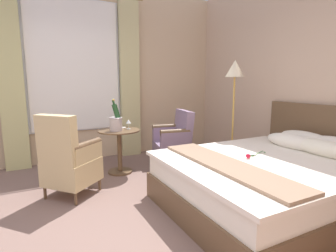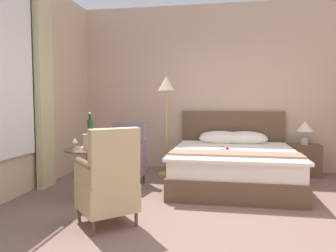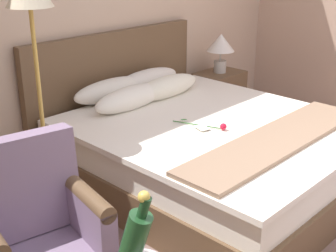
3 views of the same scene
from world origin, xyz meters
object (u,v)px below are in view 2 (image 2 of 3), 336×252
object	(u,v)px
side_table_round	(89,168)
armchair_facing_bed	(108,182)
floor_lamp_brass	(166,95)
snack_plate	(81,147)
wine_glass_near_bucket	(93,139)
bedside_lamp	(305,128)
armchair_by_window	(124,157)
wine_glass_near_edge	(75,141)
nightstand	(304,160)
bed	(233,163)
champagne_bucket	(90,139)

from	to	relation	value
side_table_round	armchair_facing_bed	world-z (taller)	armchair_facing_bed
floor_lamp_brass	snack_plate	size ratio (longest dim) A/B	11.61
wine_glass_near_bucket	side_table_round	bearing A→B (deg)	-86.65
bedside_lamp	armchair_by_window	world-z (taller)	bedside_lamp
armchair_facing_bed	wine_glass_near_edge	bearing A→B (deg)	133.95
nightstand	floor_lamp_brass	distance (m)	2.63
floor_lamp_brass	wine_glass_near_bucket	xyz separation A→B (m)	(-0.74, -1.44, -0.61)
nightstand	side_table_round	xyz separation A→B (m)	(-3.08, -1.97, 0.14)
bedside_lamp	snack_plate	world-z (taller)	bedside_lamp
bedside_lamp	floor_lamp_brass	world-z (taller)	floor_lamp_brass
bed	nightstand	distance (m)	1.44
wine_glass_near_bucket	armchair_by_window	size ratio (longest dim) A/B	0.16
bedside_lamp	armchair_facing_bed	distance (m)	3.76
bed	armchair_facing_bed	xyz separation A→B (m)	(-1.31, -2.00, 0.13)
wine_glass_near_bucket	armchair_by_window	bearing A→B (deg)	72.94
wine_glass_near_bucket	snack_plate	world-z (taller)	wine_glass_near_bucket
armchair_by_window	nightstand	bearing A→B (deg)	21.20
armchair_by_window	armchair_facing_bed	xyz separation A→B (m)	(0.36, -1.65, 0.02)
bedside_lamp	wine_glass_near_bucket	xyz separation A→B (m)	(-3.09, -1.81, -0.04)
snack_plate	bed	bearing A→B (deg)	28.97
nightstand	wine_glass_near_edge	bearing A→B (deg)	-148.40
nightstand	champagne_bucket	distance (m)	3.68
snack_plate	armchair_by_window	size ratio (longest dim) A/B	0.16
side_table_round	nightstand	bearing A→B (deg)	32.55
nightstand	side_table_round	bearing A→B (deg)	-147.45
nightstand	snack_plate	distance (m)	3.76
nightstand	floor_lamp_brass	world-z (taller)	floor_lamp_brass
nightstand	wine_glass_near_bucket	xyz separation A→B (m)	(-3.09, -1.81, 0.51)
bedside_lamp	champagne_bucket	world-z (taller)	champagne_bucket
bed	bedside_lamp	world-z (taller)	bed
side_table_round	champagne_bucket	xyz separation A→B (m)	(0.05, -0.06, 0.40)
nightstand	bed	bearing A→B (deg)	-147.83
armchair_facing_bed	floor_lamp_brass	bearing A→B (deg)	86.03
bed	snack_plate	bearing A→B (deg)	-151.03
wine_glass_near_edge	armchair_by_window	world-z (taller)	armchair_by_window
bed	champagne_bucket	size ratio (longest dim) A/B	4.65
wine_glass_near_bucket	snack_plate	bearing A→B (deg)	-153.12
wine_glass_near_bucket	nightstand	bearing A→B (deg)	30.34
nightstand	snack_plate	world-z (taller)	snack_plate
nightstand	snack_plate	bearing A→B (deg)	-149.81
armchair_facing_bed	armchair_by_window	bearing A→B (deg)	102.24
wine_glass_near_edge	wine_glass_near_bucket	bearing A→B (deg)	49.61
wine_glass_near_bucket	armchair_facing_bed	bearing A→B (deg)	-59.20
bedside_lamp	wine_glass_near_bucket	bearing A→B (deg)	-149.66
bed	armchair_by_window	xyz separation A→B (m)	(-1.66, -0.35, 0.11)
champagne_bucket	snack_plate	distance (m)	0.28
side_table_round	champagne_bucket	distance (m)	0.41
floor_lamp_brass	champagne_bucket	world-z (taller)	floor_lamp_brass
floor_lamp_brass	champagne_bucket	xyz separation A→B (m)	(-0.68, -1.65, -0.58)
nightstand	armchair_by_window	distance (m)	3.09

